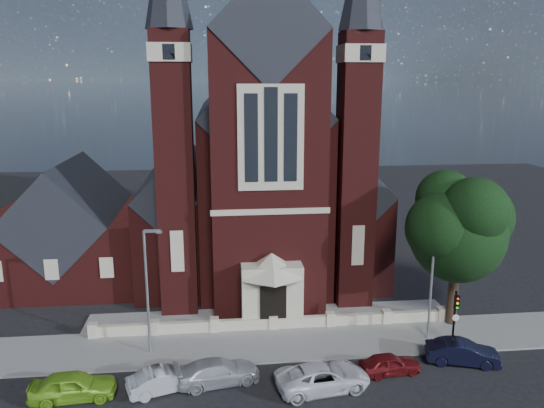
{
  "coord_description": "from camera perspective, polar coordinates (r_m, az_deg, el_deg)",
  "views": [
    {
      "loc": [
        -3.6,
        -26.81,
        16.73
      ],
      "look_at": [
        0.51,
        12.0,
        7.58
      ],
      "focal_mm": 35.0,
      "sensor_mm": 36.0,
      "label": 1
    }
  ],
  "objects": [
    {
      "name": "street_lamp_left",
      "position": [
        33.39,
        -13.18,
        -8.48
      ],
      "size": [
        1.16,
        0.22,
        8.09
      ],
      "color": "gray",
      "rests_on": "ground"
    },
    {
      "name": "car_lime_van",
      "position": [
        31.81,
        -20.62,
        -17.85
      ],
      "size": [
        4.64,
        2.16,
        1.54
      ],
      "primitive_type": "imported",
      "rotation": [
        0.0,
        0.0,
        1.65
      ],
      "color": "#7ABA25",
      "rests_on": "ground"
    },
    {
      "name": "church",
      "position": [
        50.6,
        -1.88,
        3.47
      ],
      "size": [
        20.01,
        34.9,
        29.2
      ],
      "color": "#4A1513",
      "rests_on": "ground"
    },
    {
      "name": "car_dark_red",
      "position": [
        32.95,
        12.53,
        -16.43
      ],
      "size": [
        3.75,
        1.87,
        1.23
      ],
      "primitive_type": "imported",
      "rotation": [
        0.0,
        0.0,
        1.69
      ],
      "color": "maroon",
      "rests_on": "ground"
    },
    {
      "name": "ground",
      "position": [
        45.17,
        -1.05,
        -8.54
      ],
      "size": [
        120.0,
        120.0,
        0.0
      ],
      "primitive_type": "plane",
      "color": "black",
      "rests_on": "ground"
    },
    {
      "name": "forecourt_wall",
      "position": [
        37.45,
        0.12,
        -13.34
      ],
      "size": [
        24.0,
        0.4,
        0.9
      ],
      "primitive_type": "cube",
      "color": "#AFA38B",
      "rests_on": "ground"
    },
    {
      "name": "pavement_strip",
      "position": [
        35.68,
        0.47,
        -14.77
      ],
      "size": [
        60.0,
        5.0,
        0.12
      ],
      "primitive_type": "cube",
      "color": "slate",
      "rests_on": "ground"
    },
    {
      "name": "forecourt_paving",
      "position": [
        39.24,
        -0.2,
        -12.04
      ],
      "size": [
        26.0,
        3.0,
        0.14
      ],
      "primitive_type": "cube",
      "color": "slate",
      "rests_on": "ground"
    },
    {
      "name": "car_silver_b",
      "position": [
        31.47,
        -5.86,
        -17.52
      ],
      "size": [
        5.08,
        2.86,
        1.39
      ],
      "primitive_type": "imported",
      "rotation": [
        0.0,
        0.0,
        1.77
      ],
      "color": "#A4A6AC",
      "rests_on": "ground"
    },
    {
      "name": "street_lamp_right",
      "position": [
        35.83,
        16.97,
        -7.2
      ],
      "size": [
        1.16,
        0.22,
        8.09
      ],
      "color": "gray",
      "rests_on": "ground"
    },
    {
      "name": "car_white_suv",
      "position": [
        30.91,
        5.5,
        -18.04
      ],
      "size": [
        5.6,
        3.26,
        1.47
      ],
      "primitive_type": "imported",
      "rotation": [
        0.0,
        0.0,
        1.74
      ],
      "color": "white",
      "rests_on": "ground"
    },
    {
      "name": "street_tree",
      "position": [
        37.62,
        19.73,
        -2.66
      ],
      "size": [
        6.4,
        6.6,
        10.7
      ],
      "color": "black",
      "rests_on": "ground"
    },
    {
      "name": "car_navy",
      "position": [
        35.1,
        19.82,
        -14.8
      ],
      "size": [
        4.57,
        2.63,
        1.42
      ],
      "primitive_type": "imported",
      "rotation": [
        0.0,
        0.0,
        1.29
      ],
      "color": "black",
      "rests_on": "ground"
    },
    {
      "name": "traffic_signal",
      "position": [
        35.61,
        19.11,
        -10.99
      ],
      "size": [
        0.28,
        0.42,
        4.0
      ],
      "color": "black",
      "rests_on": "ground"
    },
    {
      "name": "parish_hall",
      "position": [
        48.2,
        -20.74,
        -2.98
      ],
      "size": [
        12.0,
        12.2,
        10.24
      ],
      "color": "#4A1513",
      "rests_on": "ground"
    },
    {
      "name": "car_silver_a",
      "position": [
        31.24,
        -11.48,
        -18.03
      ],
      "size": [
        4.32,
        2.7,
        1.34
      ],
      "primitive_type": "imported",
      "rotation": [
        0.0,
        0.0,
        1.91
      ],
      "color": "#ADAFB5",
      "rests_on": "ground"
    }
  ]
}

